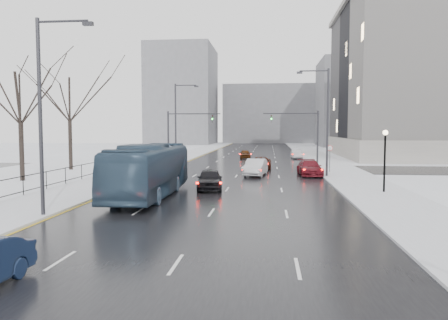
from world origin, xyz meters
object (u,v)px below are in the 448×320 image
(bus, at_px, (150,170))
(sedan_center_near, at_px, (210,179))
(streetlight_l_near, at_px, (44,107))
(sedan_right_distant, at_px, (297,154))
(tree_park_d, at_px, (23,182))
(streetlight_l_far, at_px, (177,120))
(mast_signal_right, at_px, (308,132))
(tree_park_e, at_px, (71,171))
(sedan_center_far, at_px, (245,154))
(sedan_right_near, at_px, (256,167))
(mast_signal_left, at_px, (177,132))
(no_uturn_sign, at_px, (330,151))
(sedan_right_cross, at_px, (261,163))
(streetlight_r_mid, at_px, (325,117))
(lamppost_r_mid, at_px, (385,152))
(sedan_right_far, at_px, (310,168))

(bus, height_order, sedan_center_near, bus)
(streetlight_l_near, distance_m, sedan_right_distant, 47.73)
(tree_park_d, bearing_deg, streetlight_l_far, 61.85)
(streetlight_l_far, xyz_separation_m, bus, (3.37, -24.86, -3.84))
(streetlight_l_near, relative_size, mast_signal_right, 1.54)
(bus, bearing_deg, tree_park_e, 127.71)
(tree_park_e, distance_m, sedan_right_distant, 32.92)
(streetlight_l_far, bearing_deg, sedan_center_far, 58.74)
(tree_park_d, bearing_deg, sedan_center_near, -11.08)
(sedan_center_near, distance_m, sedan_right_near, 10.21)
(mast_signal_right, bearing_deg, bus, -120.17)
(mast_signal_left, distance_m, sedan_center_near, 18.55)
(sedan_center_far, bearing_deg, tree_park_d, -124.68)
(tree_park_e, height_order, no_uturn_sign, tree_park_e)
(mast_signal_left, distance_m, sedan_right_cross, 10.10)
(streetlight_r_mid, xyz_separation_m, no_uturn_sign, (1.03, 4.00, -3.32))
(lamppost_r_mid, distance_m, sedan_right_distant, 35.20)
(bus, xyz_separation_m, sedan_center_near, (3.51, 3.63, -0.97))
(streetlight_l_far, height_order, sedan_center_far, streetlight_l_far)
(streetlight_r_mid, bearing_deg, bus, -135.24)
(mast_signal_right, bearing_deg, streetlight_l_near, -118.96)
(lamppost_r_mid, relative_size, sedan_center_near, 0.95)
(lamppost_r_mid, distance_m, sedan_center_near, 12.50)
(bus, bearing_deg, sedan_right_cross, 70.34)
(bus, bearing_deg, streetlight_l_near, -116.01)
(sedan_right_distant, bearing_deg, lamppost_r_mid, -86.35)
(streetlight_l_near, height_order, sedan_right_distant, streetlight_l_near)
(streetlight_l_far, height_order, sedan_center_near, streetlight_l_far)
(sedan_right_cross, bearing_deg, streetlight_r_mid, -50.89)
(lamppost_r_mid, relative_size, sedan_center_far, 1.10)
(mast_signal_left, bearing_deg, streetlight_r_mid, -27.31)
(sedan_right_far, bearing_deg, mast_signal_left, 151.13)
(sedan_right_cross, bearing_deg, sedan_right_near, -92.42)
(tree_park_e, relative_size, no_uturn_sign, 5.00)
(streetlight_l_near, distance_m, bus, 8.78)
(streetlight_r_mid, xyz_separation_m, mast_signal_left, (-15.49, 8.00, -1.51))
(streetlight_r_mid, relative_size, sedan_right_distant, 2.40)
(streetlight_l_near, relative_size, no_uturn_sign, 3.70)
(lamppost_r_mid, xyz_separation_m, no_uturn_sign, (-1.80, 14.00, -0.64))
(tree_park_d, xyz_separation_m, lamppost_r_mid, (28.80, -4.00, 2.94))
(no_uturn_sign, xyz_separation_m, sedan_right_cross, (-7.03, 3.51, -1.58))
(streetlight_l_far, relative_size, lamppost_r_mid, 2.34)
(mast_signal_right, height_order, sedan_right_far, mast_signal_right)
(streetlight_l_near, bearing_deg, streetlight_r_mid, 50.76)
(tree_park_d, height_order, lamppost_r_mid, tree_park_d)
(streetlight_r_mid, distance_m, sedan_center_far, 26.57)
(lamppost_r_mid, bearing_deg, tree_park_e, 154.38)
(sedan_right_far, bearing_deg, sedan_right_cross, 123.83)
(streetlight_l_far, bearing_deg, sedan_right_near, -49.08)
(streetlight_r_mid, height_order, mast_signal_right, streetlight_r_mid)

